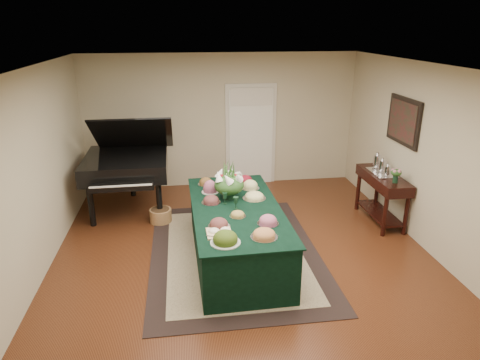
{
  "coord_description": "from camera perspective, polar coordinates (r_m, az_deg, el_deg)",
  "views": [
    {
      "loc": [
        -0.82,
        -5.56,
        3.22
      ],
      "look_at": [
        0.0,
        0.3,
        1.05
      ],
      "focal_mm": 32.0,
      "sensor_mm": 36.0,
      "label": 1
    }
  ],
  "objects": [
    {
      "name": "kitchen_doorway",
      "position": [
        8.92,
        1.44,
        5.86
      ],
      "size": [
        1.05,
        0.07,
        2.1
      ],
      "color": "beige",
      "rests_on": "ground"
    },
    {
      "name": "food_platters",
      "position": [
        5.97,
        -0.68,
        -3.24
      ],
      "size": [
        0.96,
        2.32,
        0.15
      ],
      "color": "silver",
      "rests_on": "buffet_table"
    },
    {
      "name": "grand_piano",
      "position": [
        7.85,
        -14.86,
        2.16
      ],
      "size": [
        1.57,
        1.76,
        1.77
      ],
      "color": "black",
      "rests_on": "ground"
    },
    {
      "name": "wall_painting",
      "position": [
        7.4,
        20.97,
        7.35
      ],
      "size": [
        0.05,
        0.95,
        0.75
      ],
      "color": "black",
      "rests_on": "ground"
    },
    {
      "name": "buffet_table",
      "position": [
        6.16,
        -0.48,
        -7.06
      ],
      "size": [
        1.28,
        2.62,
        0.8
      ],
      "color": "black",
      "rests_on": "ground"
    },
    {
      "name": "ground",
      "position": [
        6.47,
        0.37,
        -9.68
      ],
      "size": [
        6.0,
        6.0,
        0.0
      ],
      "primitive_type": "plane",
      "color": "black",
      "rests_on": "ground"
    },
    {
      "name": "wicker_basket",
      "position": [
        7.5,
        -10.53,
        -4.68
      ],
      "size": [
        0.37,
        0.37,
        0.23
      ],
      "primitive_type": "cylinder",
      "color": "olive",
      "rests_on": "ground"
    },
    {
      "name": "floral_centerpiece",
      "position": [
        6.2,
        -1.47,
        -0.15
      ],
      "size": [
        0.45,
        0.45,
        0.45
      ],
      "color": "black",
      "rests_on": "buffet_table"
    },
    {
      "name": "mahogany_sideboard",
      "position": [
        7.59,
        18.49,
        -0.69
      ],
      "size": [
        0.45,
        1.26,
        0.85
      ],
      "color": "black",
      "rests_on": "ground"
    },
    {
      "name": "pink_bouquet",
      "position": [
        7.16,
        20.09,
        0.87
      ],
      "size": [
        0.19,
        0.19,
        0.24
      ],
      "color": "black",
      "rests_on": "mahogany_sideboard"
    },
    {
      "name": "area_rug",
      "position": [
        6.48,
        -0.74,
        -9.56
      ],
      "size": [
        2.46,
        3.45,
        0.01
      ],
      "color": "black",
      "rests_on": "ground"
    },
    {
      "name": "tea_service",
      "position": [
        7.59,
        18.36,
        1.81
      ],
      "size": [
        0.34,
        0.58,
        0.3
      ],
      "color": "silver",
      "rests_on": "mahogany_sideboard"
    },
    {
      "name": "green_goblets",
      "position": [
        5.99,
        -1.31,
        -2.72
      ],
      "size": [
        0.21,
        0.26,
        0.18
      ],
      "color": "black",
      "rests_on": "buffet_table"
    },
    {
      "name": "cutting_board",
      "position": [
        5.27,
        -2.82,
        -6.72
      ],
      "size": [
        0.31,
        0.31,
        0.1
      ],
      "color": "tan",
      "rests_on": "buffet_table"
    }
  ]
}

